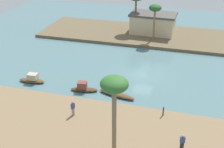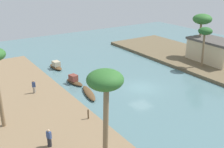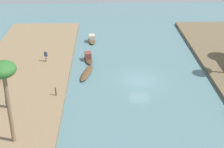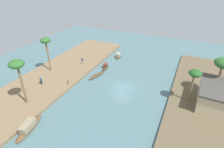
# 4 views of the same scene
# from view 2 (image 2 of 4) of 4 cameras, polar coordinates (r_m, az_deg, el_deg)

# --- Properties ---
(river_water) EXTENTS (70.83, 70.83, 0.00)m
(river_water) POSITION_cam_2_polar(r_m,az_deg,el_deg) (34.79, 6.26, -2.85)
(river_water) COLOR slate
(river_water) RESTS_ON ground
(riverbank_left) EXTENTS (41.41, 11.76, 0.46)m
(riverbank_left) POSITION_cam_2_polar(r_m,az_deg,el_deg) (28.54, -17.54, -8.79)
(riverbank_left) COLOR #846B4C
(riverbank_left) RESTS_ON ground
(riverbank_right) EXTENTS (41.41, 11.76, 0.46)m
(riverbank_right) POSITION_cam_2_polar(r_m,az_deg,el_deg) (45.01, 20.94, 1.70)
(riverbank_right) COLOR brown
(riverbank_right) RESTS_ON ground
(sampan_downstream_large) EXTENTS (3.37, 1.29, 1.18)m
(sampan_downstream_large) POSITION_cam_2_polar(r_m,az_deg,el_deg) (42.11, -11.69, 1.69)
(sampan_downstream_large) COLOR brown
(sampan_downstream_large) RESTS_ON river_water
(sampan_midstream) EXTENTS (3.36, 1.54, 1.18)m
(sampan_midstream) POSITION_cam_2_polar(r_m,az_deg,el_deg) (35.98, -7.97, -1.40)
(sampan_midstream) COLOR #47331E
(sampan_midstream) RESTS_ON river_water
(sampan_with_tall_canopy) EXTENTS (4.62, 1.99, 0.44)m
(sampan_with_tall_canopy) POSITION_cam_2_polar(r_m,az_deg,el_deg) (32.65, -4.89, -4.00)
(sampan_with_tall_canopy) COLOR brown
(sampan_with_tall_canopy) RESTS_ON river_water
(person_on_near_bank) EXTENTS (0.46, 0.45, 1.58)m
(person_on_near_bank) POSITION_cam_2_polar(r_m,az_deg,el_deg) (23.10, -13.05, -13.14)
(person_on_near_bank) COLOR #232328
(person_on_near_bank) RESTS_ON riverbank_left
(person_by_mooring) EXTENTS (0.38, 0.44, 1.57)m
(person_by_mooring) POSITION_cam_2_polar(r_m,az_deg,el_deg) (32.98, -16.08, -2.71)
(person_by_mooring) COLOR gray
(person_by_mooring) RESTS_ON riverbank_left
(mooring_post) EXTENTS (0.14, 0.14, 0.97)m
(mooring_post) POSITION_cam_2_polar(r_m,az_deg,el_deg) (26.53, -5.02, -8.41)
(mooring_post) COLOR #4C3823
(mooring_post) RESTS_ON riverbank_left
(palm_tree_left_far) EXTENTS (2.32, 2.32, 7.83)m
(palm_tree_left_far) POSITION_cam_2_polar(r_m,az_deg,el_deg) (16.67, -1.45, -2.56)
(palm_tree_left_far) COLOR #7F6647
(palm_tree_left_far) RESTS_ON riverbank_left
(palm_tree_right_tall) EXTENTS (3.07, 3.07, 7.05)m
(palm_tree_right_tall) POSITION_cam_2_polar(r_m,az_deg,el_deg) (47.11, 18.44, 10.73)
(palm_tree_right_tall) COLOR #7F6647
(palm_tree_right_tall) RESTS_ON riverbank_right
(palm_tree_right_short) EXTENTS (2.03, 2.03, 5.93)m
(palm_tree_right_short) POSITION_cam_2_polar(r_m,az_deg,el_deg) (41.81, 18.97, 8.18)
(palm_tree_right_short) COLOR #7F6647
(palm_tree_right_short) RESTS_ON riverbank_right
(riverside_building) EXTENTS (8.00, 5.03, 3.49)m
(riverside_building) POSITION_cam_2_polar(r_m,az_deg,el_deg) (45.73, 20.56, 4.66)
(riverside_building) COLOR beige
(riverside_building) RESTS_ON riverbank_right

